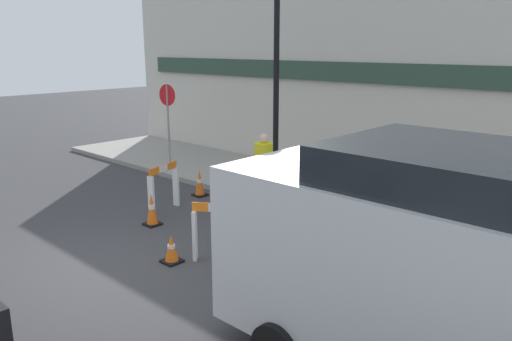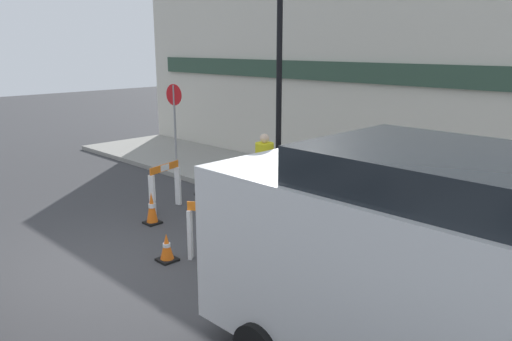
{
  "view_description": "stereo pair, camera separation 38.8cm",
  "coord_description": "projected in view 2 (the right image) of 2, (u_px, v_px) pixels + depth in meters",
  "views": [
    {
      "loc": [
        6.74,
        -3.36,
        3.45
      ],
      "look_at": [
        0.12,
        3.81,
        1.0
      ],
      "focal_mm": 35.0,
      "sensor_mm": 36.0,
      "label": 1
    },
    {
      "loc": [
        7.02,
        -3.09,
        3.45
      ],
      "look_at": [
        0.12,
        3.81,
        1.0
      ],
      "focal_mm": 35.0,
      "sensor_mm": 36.0,
      "label": 2
    }
  ],
  "objects": [
    {
      "name": "traffic_cone_3",
      "position": [
        152.0,
        209.0,
        9.88
      ],
      "size": [
        0.3,
        0.3,
        0.65
      ],
      "color": "black",
      "rests_on": "ground_plane"
    },
    {
      "name": "stop_sign",
      "position": [
        174.0,
        111.0,
        14.18
      ],
      "size": [
        0.6,
        0.1,
        2.27
      ],
      "rotation": [
        0.0,
        0.0,
        3.28
      ],
      "color": "gray",
      "rests_on": "sidewalk_slab"
    },
    {
      "name": "traffic_cone_4",
      "position": [
        202.0,
        183.0,
        11.77
      ],
      "size": [
        0.3,
        0.3,
        0.63
      ],
      "color": "black",
      "rests_on": "ground_plane"
    },
    {
      "name": "traffic_cone_2",
      "position": [
        243.0,
        189.0,
        11.34
      ],
      "size": [
        0.3,
        0.3,
        0.6
      ],
      "color": "black",
      "rests_on": "ground_plane"
    },
    {
      "name": "person_pedestrian",
      "position": [
        435.0,
        186.0,
        8.7
      ],
      "size": [
        0.43,
        0.43,
        1.75
      ],
      "rotation": [
        0.0,
        0.0,
        3.52
      ],
      "color": "#33333D",
      "rests_on": "sidewalk_slab"
    },
    {
      "name": "storefront_facade",
      "position": [
        363.0,
        74.0,
        12.39
      ],
      "size": [
        18.0,
        0.22,
        5.5
      ],
      "color": "beige",
      "rests_on": "ground_plane"
    },
    {
      "name": "person_worker",
      "position": [
        264.0,
        170.0,
        10.53
      ],
      "size": [
        0.46,
        0.46,
        1.68
      ],
      "rotation": [
        0.0,
        0.0,
        -1.37
      ],
      "color": "#33333D",
      "rests_on": "ground_plane"
    },
    {
      "name": "streetlamp_post",
      "position": [
        279.0,
        46.0,
        11.02
      ],
      "size": [
        0.44,
        0.44,
        5.14
      ],
      "color": "black",
      "rests_on": "sidewalk_slab"
    },
    {
      "name": "sidewalk_slab",
      "position": [
        319.0,
        191.0,
        11.92
      ],
      "size": [
        18.0,
        3.13,
        0.13
      ],
      "color": "gray",
      "rests_on": "ground_plane"
    },
    {
      "name": "barricade_0",
      "position": [
        211.0,
        230.0,
        8.13
      ],
      "size": [
        0.7,
        0.56,
        1.0
      ],
      "rotation": [
        0.0,
        0.0,
        6.91
      ],
      "color": "white",
      "rests_on": "ground_plane"
    },
    {
      "name": "traffic_cone_0",
      "position": [
        262.0,
        244.0,
        8.32
      ],
      "size": [
        0.3,
        0.3,
        0.51
      ],
      "color": "black",
      "rests_on": "ground_plane"
    },
    {
      "name": "traffic_cone_1",
      "position": [
        167.0,
        248.0,
        8.18
      ],
      "size": [
        0.3,
        0.3,
        0.47
      ],
      "color": "black",
      "rests_on": "ground_plane"
    },
    {
      "name": "work_van",
      "position": [
        461.0,
        276.0,
        4.63
      ],
      "size": [
        5.3,
        2.23,
        2.53
      ],
      "color": "white",
      "rests_on": "ground_plane"
    },
    {
      "name": "barricade_1",
      "position": [
        297.0,
        192.0,
        10.1
      ],
      "size": [
        0.74,
        0.32,
        1.08
      ],
      "rotation": [
        0.0,
        0.0,
        9.16
      ],
      "color": "white",
      "rests_on": "ground_plane"
    },
    {
      "name": "barricade_2",
      "position": [
        165.0,
        185.0,
        10.65
      ],
      "size": [
        0.37,
        0.91,
        1.02
      ],
      "rotation": [
        0.0,
        0.0,
        11.26
      ],
      "color": "white",
      "rests_on": "ground_plane"
    },
    {
      "name": "ground_plane",
      "position": [
        78.0,
        273.0,
        7.78
      ],
      "size": [
        60.0,
        60.0,
        0.0
      ],
      "primitive_type": "plane",
      "color": "#38383A"
    }
  ]
}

